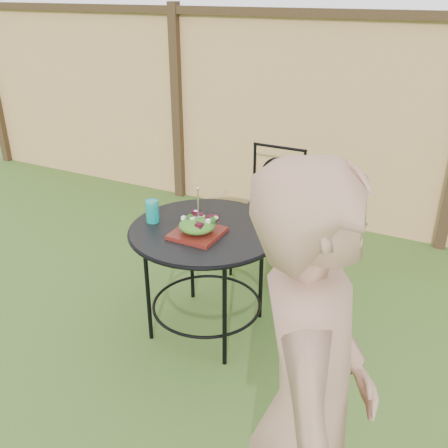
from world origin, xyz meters
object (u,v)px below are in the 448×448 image
object	(u,v)px
patio_chair	(270,208)
salad_plate	(197,233)
patio_table	(206,248)
diner	(307,416)

from	to	relation	value
patio_chair	salad_plate	xyz separation A→B (m)	(-0.04, -1.02, 0.23)
patio_chair	salad_plate	size ratio (longest dim) A/B	3.52
patio_chair	salad_plate	world-z (taller)	patio_chair
salad_plate	patio_table	bearing A→B (deg)	92.34
patio_table	salad_plate	distance (m)	0.18
salad_plate	diner	bearing A→B (deg)	-47.14
patio_chair	salad_plate	distance (m)	1.04
patio_table	salad_plate	world-z (taller)	salad_plate
diner	salad_plate	size ratio (longest dim) A/B	6.18
patio_chair	patio_table	bearing A→B (deg)	-92.95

